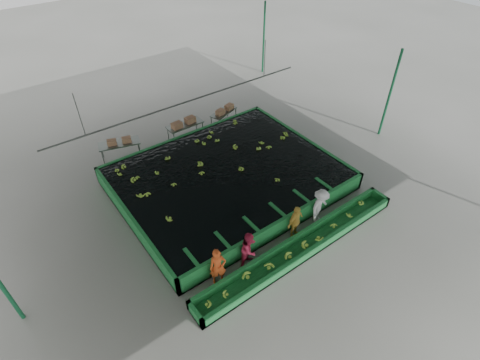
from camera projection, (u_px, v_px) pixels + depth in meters
ground at (246, 202)px, 17.34m from camera, size 80.00×80.00×0.00m
shed_roof at (248, 106)px, 14.12m from camera, size 20.00×22.00×0.04m
shed_posts at (247, 159)px, 15.73m from camera, size 20.00×22.00×5.00m
flotation_tank at (228, 178)px, 17.97m from camera, size 10.00×8.00×0.90m
tank_water at (227, 172)px, 17.71m from camera, size 9.70×7.70×0.00m
sorting_trough at (301, 247)px, 14.97m from camera, size 10.00×1.00×0.50m
cableway_rail at (186, 102)px, 18.48m from camera, size 0.08×0.08×14.00m
rail_hanger_left at (79, 115)px, 15.55m from camera, size 0.04×0.04×2.00m
rail_hanger_right at (265, 59)px, 20.12m from camera, size 0.04×0.04×2.00m
worker_a at (218, 267)px, 13.50m from camera, size 0.73×0.61×1.70m
worker_b at (249, 249)px, 14.18m from camera, size 0.99×0.90×1.64m
worker_c at (295, 222)px, 15.26m from camera, size 1.00×0.55×1.62m
worker_d at (320, 206)px, 15.87m from camera, size 1.27×0.95×1.75m
packing_table_left at (121, 150)px, 19.68m from camera, size 2.23×1.38×0.95m
packing_table_mid at (186, 131)px, 21.13m from camera, size 2.04×0.82×0.93m
packing_table_right at (224, 118)px, 22.37m from camera, size 1.94×1.28×0.82m
box_stack_left at (120, 143)px, 19.36m from camera, size 1.25×0.69×0.26m
box_stack_mid at (184, 125)px, 20.75m from camera, size 1.48×0.54×0.31m
box_stack_right at (225, 111)px, 22.10m from camera, size 1.36×0.69×0.28m
floating_bananas at (218, 163)px, 18.20m from camera, size 9.46×6.45×0.13m
trough_bananas at (301, 245)px, 14.87m from camera, size 8.53×0.57×0.11m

